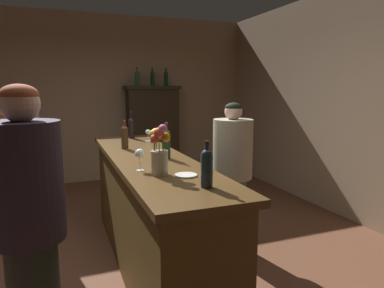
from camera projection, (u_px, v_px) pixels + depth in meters
The scene contains 20 objects.
floor at pixel (120, 266), 3.30m from camera, with size 8.53×8.53×0.00m, color brown.
wall_back at pixel (85, 99), 6.15m from camera, with size 5.99×0.12×2.94m, color tan.
wall_right at pixel (371, 105), 4.13m from camera, with size 0.12×6.68×2.94m, color tan.
bar_counter at pixel (150, 213), 3.21m from camera, with size 0.66×2.87×1.06m.
display_cabinet at pixel (153, 131), 6.37m from camera, with size 0.98×0.40×1.70m.
wine_bottle_riesling at pixel (207, 166), 2.15m from camera, with size 0.08×0.08×0.29m.
wine_bottle_chardonnay at pixel (166, 142), 3.03m from camera, with size 0.07×0.07×0.32m.
wine_bottle_syrah at pixel (131, 127), 4.26m from camera, with size 0.07×0.07×0.32m.
wine_bottle_malbec at pixel (125, 136), 3.51m from camera, with size 0.07×0.07×0.29m.
wine_glass_front at pixel (148, 133), 4.02m from camera, with size 0.07×0.07×0.14m.
wine_glass_mid at pixel (140, 154), 2.58m from camera, with size 0.07×0.07×0.16m.
flower_arrangement at pixel (159, 148), 2.45m from camera, with size 0.15×0.17×0.36m.
cheese_plate at pixel (186, 175), 2.44m from camera, with size 0.16×0.16×0.01m, color white.
display_bottle_left at pixel (137, 77), 6.13m from camera, with size 0.08×0.08×0.32m.
display_bottle_midleft at pixel (152, 77), 6.23m from camera, with size 0.07×0.07×0.32m.
display_bottle_center at pixel (166, 78), 6.31m from camera, with size 0.07×0.07×0.32m.
patron_near_entrance at pixel (24, 152), 4.08m from camera, with size 0.37×0.37×1.70m.
patron_in_grey at pixel (15, 200), 2.63m from camera, with size 0.32×0.32×1.52m.
patron_in_navy at pixel (29, 226), 1.90m from camera, with size 0.39×0.39×1.69m.
bartender at pixel (232, 172), 3.53m from camera, with size 0.40×0.40×1.53m.
Camera 1 is at (-0.47, -3.11, 1.67)m, focal length 32.70 mm.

